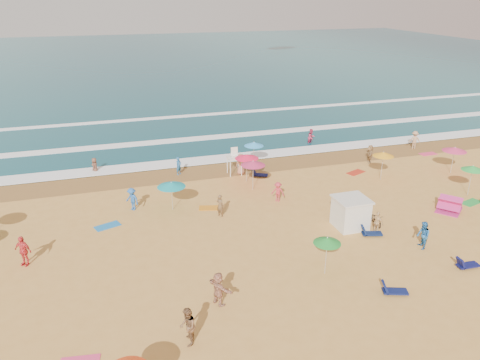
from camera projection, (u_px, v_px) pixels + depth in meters
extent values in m
plane|color=gold|center=(259.00, 234.00, 31.05)|extent=(220.00, 220.00, 0.00)
cube|color=#0C4756|center=(136.00, 62.00, 105.39)|extent=(220.00, 140.00, 0.18)
plane|color=olive|center=(213.00, 170.00, 42.11)|extent=(220.00, 220.00, 0.00)
cube|color=white|center=(207.00, 160.00, 44.29)|extent=(200.00, 2.20, 0.05)
cube|color=white|center=(192.00, 139.00, 50.48)|extent=(200.00, 1.60, 0.05)
cube|color=white|center=(176.00, 117.00, 59.33)|extent=(200.00, 1.20, 0.05)
cube|color=silver|center=(351.00, 213.00, 31.69)|extent=(2.00, 2.00, 2.00)
cube|color=silver|center=(352.00, 199.00, 31.29)|extent=(2.20, 2.20, 0.12)
imported|color=black|center=(376.00, 219.00, 32.17)|extent=(0.77, 1.60, 0.81)
cone|color=#208D2F|center=(327.00, 240.00, 25.96)|extent=(1.56, 1.56, 0.35)
cone|color=#35A0EF|center=(254.00, 144.00, 42.36)|extent=(1.78, 1.78, 0.35)
cone|color=#FF1A4A|center=(247.00, 156.00, 38.81)|extent=(1.99, 1.99, 0.35)
cone|color=teal|center=(171.00, 184.00, 33.77)|extent=(2.06, 2.06, 0.35)
cone|color=#F9A31A|center=(384.00, 154.00, 39.08)|extent=(1.76, 1.76, 0.35)
cone|color=green|center=(473.00, 168.00, 36.14)|extent=(1.67, 1.67, 0.35)
cone|color=#E23267|center=(455.00, 149.00, 40.61)|extent=(2.04, 2.04, 0.35)
cone|color=#C82C5C|center=(253.00, 163.00, 37.08)|extent=(1.95, 1.95, 0.35)
cube|color=#0E1D47|center=(372.00, 233.00, 30.80)|extent=(1.40, 0.90, 0.34)
cube|color=#0E1749|center=(395.00, 291.00, 24.90)|extent=(1.41, 0.97, 0.34)
cube|color=#0E1149|center=(468.00, 265.00, 27.25)|extent=(1.32, 0.61, 0.34)
cube|color=#0E1348|center=(260.00, 175.00, 40.56)|extent=(1.42, 1.05, 0.34)
cube|color=#1E72BC|center=(108.00, 226.00, 32.11)|extent=(1.89, 1.40, 0.03)
cube|color=orange|center=(210.00, 208.00, 34.76)|extent=(1.86, 1.27, 0.03)
cube|color=red|center=(356.00, 172.00, 41.51)|extent=(1.90, 1.44, 0.03)
cube|color=green|center=(471.00, 202.00, 35.66)|extent=(1.87, 1.30, 0.03)
cube|color=#F23867|center=(428.00, 154.00, 46.19)|extent=(1.71, 0.89, 0.03)
imported|color=#2467AA|center=(423.00, 235.00, 29.05)|extent=(0.90, 1.03, 1.81)
imported|color=tan|center=(218.00, 289.00, 23.85)|extent=(1.25, 1.77, 1.84)
imported|color=brown|center=(95.00, 166.00, 41.48)|extent=(0.77, 0.90, 1.56)
imported|color=#E0B575|center=(377.00, 223.00, 30.93)|extent=(0.71, 0.99, 1.55)
imported|color=tan|center=(414.00, 140.00, 47.41)|extent=(1.37, 1.10, 1.86)
imported|color=#B57253|center=(241.00, 164.00, 40.80)|extent=(0.98, 0.70, 1.88)
imported|color=brown|center=(220.00, 205.00, 33.27)|extent=(0.67, 0.72, 1.65)
imported|color=#255FAF|center=(132.00, 199.00, 34.19)|extent=(1.22, 1.26, 1.72)
imported|color=#AA7F4E|center=(370.00, 154.00, 43.62)|extent=(1.07, 1.66, 1.71)
imported|color=#C6313D|center=(278.00, 192.00, 35.63)|extent=(1.15, 1.09, 1.56)
imported|color=brown|center=(188.00, 327.00, 21.12)|extent=(0.88, 1.04, 1.89)
imported|color=#C53155|center=(311.00, 137.00, 49.09)|extent=(1.08, 0.97, 1.84)
imported|color=#DF373B|center=(23.00, 251.00, 27.28)|extent=(1.18, 1.00, 1.89)
imported|color=#2263A1|center=(179.00, 166.00, 40.81)|extent=(0.69, 0.66, 1.60)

